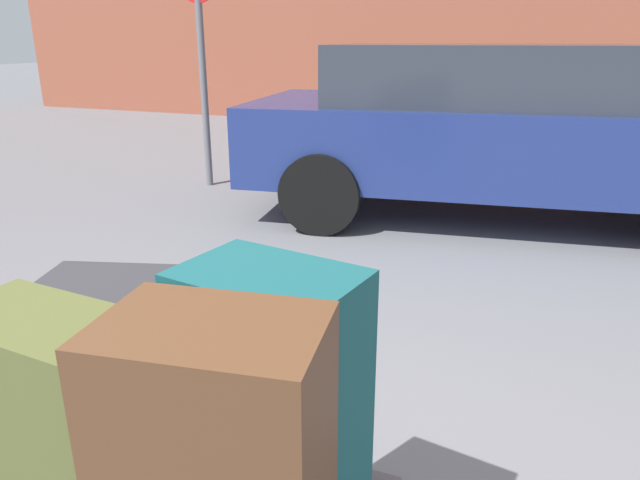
{
  "coord_description": "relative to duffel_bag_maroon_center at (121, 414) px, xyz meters",
  "views": [
    {
      "loc": [
        0.82,
        -0.89,
        1.47
      ],
      "look_at": [
        0.0,
        1.2,
        0.69
      ],
      "focal_mm": 32.76,
      "sensor_mm": 36.0,
      "label": 1
    }
  ],
  "objects": [
    {
      "name": "suitcase_olive_stacked_top",
      "position": [
        0.13,
        -0.33,
        0.16
      ],
      "size": [
        0.41,
        0.25,
        0.62
      ],
      "primitive_type": "cube",
      "rotation": [
        0.0,
        0.0,
        -0.08
      ],
      "color": "#4C5128",
      "rests_on": "luggage_cart"
    },
    {
      "name": "parked_car",
      "position": [
        0.61,
        4.09,
        0.27
      ],
      "size": [
        4.51,
        2.39,
        1.42
      ],
      "color": "navy",
      "rests_on": "ground_plane"
    },
    {
      "name": "no_parking_sign",
      "position": [
        -2.28,
        4.11,
        0.93
      ],
      "size": [
        0.5,
        0.08,
        2.28
      ],
      "color": "slate",
      "rests_on": "ground_plane"
    },
    {
      "name": "duffel_bag_maroon_center",
      "position": [
        0.0,
        0.0,
        0.0
      ],
      "size": [
        0.64,
        0.37,
        0.29
      ],
      "primitive_type": "cube",
      "rotation": [
        0.0,
        0.0,
        -0.06
      ],
      "color": "maroon",
      "rests_on": "luggage_cart"
    },
    {
      "name": "suitcase_teal_rear_right",
      "position": [
        0.48,
        -0.02,
        0.18
      ],
      "size": [
        0.44,
        0.34,
        0.65
      ],
      "primitive_type": "cube",
      "rotation": [
        0.0,
        0.0,
        -0.17
      ],
      "color": "#144C51",
      "rests_on": "luggage_cart"
    },
    {
      "name": "duffel_bag_charcoal_topmost_pile",
      "position": [
        0.0,
        -0.0,
        0.27
      ],
      "size": [
        0.43,
        0.38,
        0.24
      ],
      "primitive_type": "cube",
      "rotation": [
        0.0,
        0.0,
        0.29
      ],
      "color": "#2D2D33",
      "rests_on": "duffel_bag_maroon_center"
    }
  ]
}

